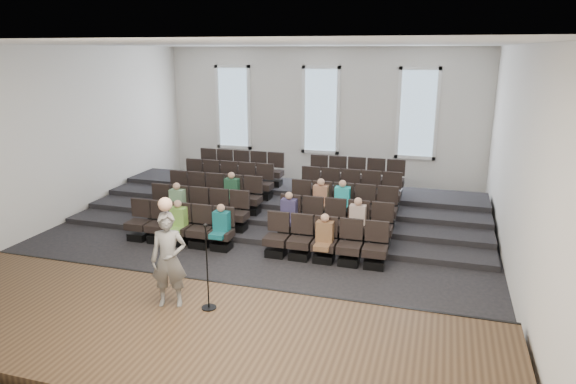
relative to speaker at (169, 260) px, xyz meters
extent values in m
plane|color=black|center=(-0.02, 4.40, -1.36)|extent=(14.00, 14.00, 0.00)
cube|color=white|center=(-0.02, 4.40, 3.65)|extent=(12.00, 14.00, 0.02)
cube|color=silver|center=(-0.02, 11.42, 1.14)|extent=(12.00, 0.04, 5.00)
cube|color=silver|center=(-0.02, -2.62, 1.14)|extent=(12.00, 0.04, 5.00)
cube|color=silver|center=(-6.04, 4.40, 1.14)|extent=(0.04, 14.00, 5.00)
cube|color=silver|center=(6.00, 4.40, 1.14)|extent=(0.04, 14.00, 5.00)
cube|color=#48331E|center=(-0.02, -0.70, -1.11)|extent=(11.80, 3.60, 0.50)
cube|color=black|center=(-0.02, 1.07, -1.11)|extent=(11.80, 0.06, 0.52)
cube|color=black|center=(-0.02, 6.73, -1.28)|extent=(11.80, 4.80, 0.15)
cube|color=black|center=(-0.02, 7.25, -1.21)|extent=(11.80, 3.75, 0.30)
cube|color=black|center=(-0.02, 7.78, -1.13)|extent=(11.80, 2.70, 0.45)
cube|color=black|center=(-0.02, 8.30, -1.06)|extent=(11.80, 1.65, 0.60)
cube|color=black|center=(-3.14, 3.80, -1.26)|extent=(0.47, 0.43, 0.20)
cube|color=black|center=(-3.14, 3.80, -0.95)|extent=(0.55, 0.50, 0.19)
cube|color=black|center=(-3.14, 4.01, -0.54)|extent=(0.55, 0.08, 0.50)
cube|color=black|center=(-2.54, 3.80, -1.26)|extent=(0.47, 0.43, 0.20)
cube|color=black|center=(-2.54, 3.80, -0.95)|extent=(0.55, 0.50, 0.19)
cube|color=black|center=(-2.54, 4.01, -0.54)|extent=(0.55, 0.08, 0.50)
cube|color=black|center=(-1.94, 3.80, -1.26)|extent=(0.47, 0.43, 0.20)
cube|color=black|center=(-1.94, 3.80, -0.95)|extent=(0.55, 0.50, 0.19)
cube|color=black|center=(-1.94, 4.01, -0.54)|extent=(0.55, 0.08, 0.50)
cube|color=black|center=(-1.34, 3.80, -1.26)|extent=(0.47, 0.43, 0.20)
cube|color=black|center=(-1.34, 3.80, -0.95)|extent=(0.55, 0.50, 0.19)
cube|color=black|center=(-1.34, 4.01, -0.54)|extent=(0.55, 0.08, 0.50)
cube|color=black|center=(-0.74, 3.80, -1.26)|extent=(0.47, 0.43, 0.20)
cube|color=black|center=(-0.74, 3.80, -0.95)|extent=(0.55, 0.50, 0.19)
cube|color=black|center=(-0.74, 4.01, -0.54)|extent=(0.55, 0.08, 0.50)
cube|color=black|center=(0.71, 3.80, -1.26)|extent=(0.47, 0.43, 0.20)
cube|color=black|center=(0.71, 3.80, -0.95)|extent=(0.55, 0.50, 0.19)
cube|color=black|center=(0.71, 4.01, -0.54)|extent=(0.55, 0.08, 0.50)
cube|color=black|center=(1.31, 3.80, -1.26)|extent=(0.47, 0.43, 0.20)
cube|color=black|center=(1.31, 3.80, -0.95)|extent=(0.55, 0.50, 0.19)
cube|color=black|center=(1.31, 4.01, -0.54)|extent=(0.55, 0.08, 0.50)
cube|color=black|center=(1.91, 3.80, -1.26)|extent=(0.47, 0.43, 0.20)
cube|color=black|center=(1.91, 3.80, -0.95)|extent=(0.55, 0.50, 0.19)
cube|color=black|center=(1.91, 4.01, -0.54)|extent=(0.55, 0.08, 0.50)
cube|color=black|center=(2.51, 3.80, -1.26)|extent=(0.47, 0.43, 0.20)
cube|color=black|center=(2.51, 3.80, -0.95)|extent=(0.55, 0.50, 0.19)
cube|color=black|center=(2.51, 4.01, -0.54)|extent=(0.55, 0.08, 0.50)
cube|color=black|center=(3.11, 3.80, -1.26)|extent=(0.47, 0.43, 0.20)
cube|color=black|center=(3.11, 3.80, -0.95)|extent=(0.55, 0.50, 0.19)
cube|color=black|center=(3.11, 4.01, -0.54)|extent=(0.55, 0.08, 0.50)
cube|color=black|center=(-3.14, 4.85, -1.11)|extent=(0.47, 0.43, 0.20)
cube|color=black|center=(-3.14, 4.85, -0.80)|extent=(0.55, 0.50, 0.19)
cube|color=black|center=(-3.14, 5.06, -0.39)|extent=(0.55, 0.08, 0.50)
cube|color=black|center=(-2.54, 4.85, -1.11)|extent=(0.47, 0.43, 0.20)
cube|color=black|center=(-2.54, 4.85, -0.80)|extent=(0.55, 0.50, 0.19)
cube|color=black|center=(-2.54, 5.06, -0.39)|extent=(0.55, 0.08, 0.50)
cube|color=black|center=(-1.94, 4.85, -1.11)|extent=(0.47, 0.43, 0.20)
cube|color=black|center=(-1.94, 4.85, -0.80)|extent=(0.55, 0.50, 0.19)
cube|color=black|center=(-1.94, 5.06, -0.39)|extent=(0.55, 0.08, 0.50)
cube|color=black|center=(-1.34, 4.85, -1.11)|extent=(0.47, 0.43, 0.20)
cube|color=black|center=(-1.34, 4.85, -0.80)|extent=(0.55, 0.50, 0.19)
cube|color=black|center=(-1.34, 5.06, -0.39)|extent=(0.55, 0.08, 0.50)
cube|color=black|center=(-0.74, 4.85, -1.11)|extent=(0.47, 0.43, 0.20)
cube|color=black|center=(-0.74, 4.85, -0.80)|extent=(0.55, 0.50, 0.19)
cube|color=black|center=(-0.74, 5.06, -0.39)|extent=(0.55, 0.08, 0.50)
cube|color=black|center=(0.71, 4.85, -1.11)|extent=(0.47, 0.43, 0.20)
cube|color=black|center=(0.71, 4.85, -0.80)|extent=(0.55, 0.50, 0.19)
cube|color=black|center=(0.71, 5.06, -0.39)|extent=(0.55, 0.08, 0.50)
cube|color=black|center=(1.31, 4.85, -1.11)|extent=(0.47, 0.43, 0.20)
cube|color=black|center=(1.31, 4.85, -0.80)|extent=(0.55, 0.50, 0.19)
cube|color=black|center=(1.31, 5.06, -0.39)|extent=(0.55, 0.08, 0.50)
cube|color=black|center=(1.91, 4.85, -1.11)|extent=(0.47, 0.43, 0.20)
cube|color=black|center=(1.91, 4.85, -0.80)|extent=(0.55, 0.50, 0.19)
cube|color=black|center=(1.91, 5.06, -0.39)|extent=(0.55, 0.08, 0.50)
cube|color=black|center=(2.51, 4.85, -1.11)|extent=(0.47, 0.43, 0.20)
cube|color=black|center=(2.51, 4.85, -0.80)|extent=(0.55, 0.50, 0.19)
cube|color=black|center=(2.51, 5.06, -0.39)|extent=(0.55, 0.08, 0.50)
cube|color=black|center=(3.11, 4.85, -1.11)|extent=(0.47, 0.43, 0.20)
cube|color=black|center=(3.11, 4.85, -0.80)|extent=(0.55, 0.50, 0.19)
cube|color=black|center=(3.11, 5.06, -0.39)|extent=(0.55, 0.08, 0.50)
cube|color=black|center=(-3.14, 5.90, -0.96)|extent=(0.47, 0.42, 0.20)
cube|color=black|center=(-3.14, 5.90, -0.65)|extent=(0.55, 0.50, 0.19)
cube|color=black|center=(-3.14, 6.11, -0.24)|extent=(0.55, 0.08, 0.50)
cube|color=black|center=(-2.54, 5.90, -0.96)|extent=(0.47, 0.42, 0.20)
cube|color=black|center=(-2.54, 5.90, -0.65)|extent=(0.55, 0.50, 0.19)
cube|color=black|center=(-2.54, 6.11, -0.24)|extent=(0.55, 0.08, 0.50)
cube|color=black|center=(-1.94, 5.90, -0.96)|extent=(0.47, 0.42, 0.20)
cube|color=black|center=(-1.94, 5.90, -0.65)|extent=(0.55, 0.50, 0.19)
cube|color=black|center=(-1.94, 6.11, -0.24)|extent=(0.55, 0.08, 0.50)
cube|color=black|center=(-1.34, 5.90, -0.96)|extent=(0.47, 0.42, 0.20)
cube|color=black|center=(-1.34, 5.90, -0.65)|extent=(0.55, 0.50, 0.19)
cube|color=black|center=(-1.34, 6.11, -0.24)|extent=(0.55, 0.08, 0.50)
cube|color=black|center=(-0.74, 5.90, -0.96)|extent=(0.47, 0.42, 0.20)
cube|color=black|center=(-0.74, 5.90, -0.65)|extent=(0.55, 0.50, 0.19)
cube|color=black|center=(-0.74, 6.11, -0.24)|extent=(0.55, 0.08, 0.50)
cube|color=black|center=(0.71, 5.90, -0.96)|extent=(0.47, 0.42, 0.20)
cube|color=black|center=(0.71, 5.90, -0.65)|extent=(0.55, 0.50, 0.19)
cube|color=black|center=(0.71, 6.11, -0.24)|extent=(0.55, 0.08, 0.50)
cube|color=black|center=(1.31, 5.90, -0.96)|extent=(0.47, 0.42, 0.20)
cube|color=black|center=(1.31, 5.90, -0.65)|extent=(0.55, 0.50, 0.19)
cube|color=black|center=(1.31, 6.11, -0.24)|extent=(0.55, 0.08, 0.50)
cube|color=black|center=(1.91, 5.90, -0.96)|extent=(0.47, 0.42, 0.20)
cube|color=black|center=(1.91, 5.90, -0.65)|extent=(0.55, 0.50, 0.19)
cube|color=black|center=(1.91, 6.11, -0.24)|extent=(0.55, 0.08, 0.50)
cube|color=black|center=(2.51, 5.90, -0.96)|extent=(0.47, 0.42, 0.20)
cube|color=black|center=(2.51, 5.90, -0.65)|extent=(0.55, 0.50, 0.19)
cube|color=black|center=(2.51, 6.11, -0.24)|extent=(0.55, 0.08, 0.50)
cube|color=black|center=(3.11, 5.90, -0.96)|extent=(0.47, 0.42, 0.20)
cube|color=black|center=(3.11, 5.90, -0.65)|extent=(0.55, 0.50, 0.19)
cube|color=black|center=(3.11, 6.11, -0.24)|extent=(0.55, 0.08, 0.50)
cube|color=black|center=(-3.14, 6.95, -0.81)|extent=(0.47, 0.42, 0.20)
cube|color=black|center=(-3.14, 6.95, -0.50)|extent=(0.55, 0.50, 0.19)
cube|color=black|center=(-3.14, 7.16, -0.09)|extent=(0.55, 0.08, 0.50)
cube|color=black|center=(-2.54, 6.95, -0.81)|extent=(0.47, 0.42, 0.20)
cube|color=black|center=(-2.54, 6.95, -0.50)|extent=(0.55, 0.50, 0.19)
cube|color=black|center=(-2.54, 7.16, -0.09)|extent=(0.55, 0.08, 0.50)
cube|color=black|center=(-1.94, 6.95, -0.81)|extent=(0.47, 0.42, 0.20)
cube|color=black|center=(-1.94, 6.95, -0.50)|extent=(0.55, 0.50, 0.19)
cube|color=black|center=(-1.94, 7.16, -0.09)|extent=(0.55, 0.08, 0.50)
cube|color=black|center=(-1.34, 6.95, -0.81)|extent=(0.47, 0.42, 0.20)
cube|color=black|center=(-1.34, 6.95, -0.50)|extent=(0.55, 0.50, 0.19)
cube|color=black|center=(-1.34, 7.16, -0.09)|extent=(0.55, 0.08, 0.50)
cube|color=black|center=(-0.74, 6.95, -0.81)|extent=(0.47, 0.42, 0.20)
cube|color=black|center=(-0.74, 6.95, -0.50)|extent=(0.55, 0.50, 0.19)
cube|color=black|center=(-0.74, 7.16, -0.09)|extent=(0.55, 0.08, 0.50)
cube|color=black|center=(0.71, 6.95, -0.81)|extent=(0.47, 0.42, 0.20)
cube|color=black|center=(0.71, 6.95, -0.50)|extent=(0.55, 0.50, 0.19)
cube|color=black|center=(0.71, 7.16, -0.09)|extent=(0.55, 0.08, 0.50)
cube|color=black|center=(1.31, 6.95, -0.81)|extent=(0.47, 0.42, 0.20)
cube|color=black|center=(1.31, 6.95, -0.50)|extent=(0.55, 0.50, 0.19)
cube|color=black|center=(1.31, 7.16, -0.09)|extent=(0.55, 0.08, 0.50)
cube|color=black|center=(1.91, 6.95, -0.81)|extent=(0.47, 0.42, 0.20)
cube|color=black|center=(1.91, 6.95, -0.50)|extent=(0.55, 0.50, 0.19)
cube|color=black|center=(1.91, 7.16, -0.09)|extent=(0.55, 0.08, 0.50)
cube|color=black|center=(2.51, 6.95, -0.81)|extent=(0.47, 0.42, 0.20)
cube|color=black|center=(2.51, 6.95, -0.50)|extent=(0.55, 0.50, 0.19)
cube|color=black|center=(2.51, 7.16, -0.09)|extent=(0.55, 0.08, 0.50)
cube|color=black|center=(3.11, 6.95, -0.81)|extent=(0.47, 0.42, 0.20)
cube|color=black|center=(3.11, 6.95, -0.50)|extent=(0.55, 0.50, 0.19)
cube|color=black|center=(3.11, 7.16, -0.09)|extent=(0.55, 0.08, 0.50)
cube|color=black|center=(-3.14, 8.00, -0.66)|extent=(0.47, 0.42, 0.20)
cube|color=black|center=(-3.14, 8.00, -0.35)|extent=(0.55, 0.50, 0.19)
cube|color=black|center=(-3.14, 8.21, 0.06)|extent=(0.55, 0.08, 0.50)
cube|color=black|center=(-2.54, 8.00, -0.66)|extent=(0.47, 0.42, 0.20)
cube|color=black|center=(-2.54, 8.00, -0.35)|extent=(0.55, 0.50, 0.19)
cube|color=black|center=(-2.54, 8.21, 0.06)|extent=(0.55, 0.08, 0.50)
cube|color=black|center=(-1.94, 8.00, -0.66)|extent=(0.47, 0.42, 0.20)
cube|color=black|center=(-1.94, 8.00, -0.35)|extent=(0.55, 0.50, 0.19)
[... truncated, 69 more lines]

